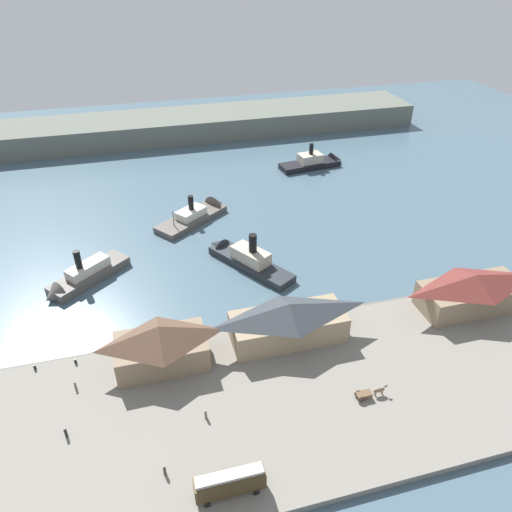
{
  "coord_description": "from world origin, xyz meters",
  "views": [
    {
      "loc": [
        -20.52,
        -72.42,
        63.18
      ],
      "look_at": [
        3.9,
        18.2,
        2.0
      ],
      "focal_mm": 34.21,
      "sensor_mm": 36.0,
      "label": 1
    }
  ],
  "objects_px": {
    "mooring_post_east": "(35,367)",
    "ferry_near_quay": "(316,162)",
    "ferry_shed_central_terminal": "(288,321)",
    "horse_cart": "(370,392)",
    "pedestrian_by_tram": "(206,415)",
    "pedestrian_standing_center": "(66,433)",
    "ferry_approaching_east": "(81,278)",
    "pedestrian_at_waters_edge": "(165,471)",
    "ferry_outer_harbor": "(200,213)",
    "ferry_mid_harbor": "(243,257)",
    "pedestrian_walking_west": "(75,386)",
    "mooring_post_center_east": "(75,361)",
    "street_tram": "(230,482)",
    "ferry_shed_west_terminal": "(161,345)",
    "ferry_shed_east_terminal": "(472,291)"
  },
  "relations": [
    {
      "from": "horse_cart",
      "to": "pedestrian_walking_west",
      "type": "distance_m",
      "value": 47.96
    },
    {
      "from": "pedestrian_by_tram",
      "to": "mooring_post_center_east",
      "type": "distance_m",
      "value": 26.39
    },
    {
      "from": "street_tram",
      "to": "horse_cart",
      "type": "relative_size",
      "value": 1.74
    },
    {
      "from": "pedestrian_standing_center",
      "to": "ferry_mid_harbor",
      "type": "distance_m",
      "value": 54.09
    },
    {
      "from": "mooring_post_east",
      "to": "ferry_mid_harbor",
      "type": "distance_m",
      "value": 49.04
    },
    {
      "from": "pedestrian_at_waters_edge",
      "to": "ferry_shed_central_terminal",
      "type": "bearing_deg",
      "value": 41.11
    },
    {
      "from": "ferry_shed_east_terminal",
      "to": "ferry_outer_harbor",
      "type": "distance_m",
      "value": 70.24
    },
    {
      "from": "pedestrian_by_tram",
      "to": "ferry_approaching_east",
      "type": "distance_m",
      "value": 47.43
    },
    {
      "from": "ferry_shed_west_terminal",
      "to": "pedestrian_standing_center",
      "type": "bearing_deg",
      "value": -143.48
    },
    {
      "from": "ferry_shed_central_terminal",
      "to": "pedestrian_standing_center",
      "type": "relative_size",
      "value": 11.92
    },
    {
      "from": "ferry_outer_harbor",
      "to": "ferry_approaching_east",
      "type": "xyz_separation_m",
      "value": [
        -30.03,
        -23.53,
        0.34
      ]
    },
    {
      "from": "ferry_shed_central_terminal",
      "to": "ferry_outer_harbor",
      "type": "relative_size",
      "value": 0.96
    },
    {
      "from": "mooring_post_east",
      "to": "pedestrian_at_waters_edge",
      "type": "bearing_deg",
      "value": -52.74
    },
    {
      "from": "pedestrian_by_tram",
      "to": "ferry_approaching_east",
      "type": "bearing_deg",
      "value": 114.55
    },
    {
      "from": "ferry_approaching_east",
      "to": "ferry_outer_harbor",
      "type": "bearing_deg",
      "value": 38.09
    },
    {
      "from": "mooring_post_east",
      "to": "ferry_shed_east_terminal",
      "type": "bearing_deg",
      "value": -3.16
    },
    {
      "from": "pedestrian_walking_west",
      "to": "ferry_near_quay",
      "type": "distance_m",
      "value": 108.2
    },
    {
      "from": "pedestrian_standing_center",
      "to": "mooring_post_center_east",
      "type": "height_order",
      "value": "pedestrian_standing_center"
    },
    {
      "from": "ferry_shed_central_terminal",
      "to": "pedestrian_walking_west",
      "type": "bearing_deg",
      "value": -176.06
    },
    {
      "from": "pedestrian_standing_center",
      "to": "pedestrian_walking_west",
      "type": "relative_size",
      "value": 1.16
    },
    {
      "from": "ferry_shed_east_terminal",
      "to": "horse_cart",
      "type": "bearing_deg",
      "value": -151.62
    },
    {
      "from": "horse_cart",
      "to": "mooring_post_east",
      "type": "height_order",
      "value": "horse_cart"
    },
    {
      "from": "ferry_mid_harbor",
      "to": "ferry_outer_harbor",
      "type": "bearing_deg",
      "value": 103.19
    },
    {
      "from": "horse_cart",
      "to": "ferry_shed_central_terminal",
      "type": "bearing_deg",
      "value": 116.91
    },
    {
      "from": "ferry_shed_east_terminal",
      "to": "mooring_post_east",
      "type": "relative_size",
      "value": 23.07
    },
    {
      "from": "ferry_shed_central_terminal",
      "to": "ferry_near_quay",
      "type": "height_order",
      "value": "ferry_shed_central_terminal"
    },
    {
      "from": "ferry_shed_east_terminal",
      "to": "ferry_shed_west_terminal",
      "type": "bearing_deg",
      "value": 179.65
    },
    {
      "from": "horse_cart",
      "to": "pedestrian_by_tram",
      "type": "height_order",
      "value": "horse_cart"
    },
    {
      "from": "ferry_near_quay",
      "to": "ferry_mid_harbor",
      "type": "height_order",
      "value": "ferry_mid_harbor"
    },
    {
      "from": "pedestrian_walking_west",
      "to": "ferry_approaching_east",
      "type": "height_order",
      "value": "ferry_approaching_east"
    },
    {
      "from": "mooring_post_east",
      "to": "street_tram",
      "type": "bearing_deg",
      "value": -47.93
    },
    {
      "from": "mooring_post_east",
      "to": "pedestrian_walking_west",
      "type": "bearing_deg",
      "value": -42.52
    },
    {
      "from": "street_tram",
      "to": "pedestrian_by_tram",
      "type": "bearing_deg",
      "value": 94.37
    },
    {
      "from": "ferry_shed_west_terminal",
      "to": "ferry_mid_harbor",
      "type": "height_order",
      "value": "ferry_shed_west_terminal"
    },
    {
      "from": "mooring_post_center_east",
      "to": "pedestrian_walking_west",
      "type": "bearing_deg",
      "value": -87.48
    },
    {
      "from": "street_tram",
      "to": "mooring_post_center_east",
      "type": "xyz_separation_m",
      "value": [
        -20.84,
        30.15,
        -1.95
      ]
    },
    {
      "from": "ferry_shed_central_terminal",
      "to": "mooring_post_center_east",
      "type": "height_order",
      "value": "ferry_shed_central_terminal"
    },
    {
      "from": "street_tram",
      "to": "ferry_outer_harbor",
      "type": "relative_size",
      "value": 0.43
    },
    {
      "from": "pedestrian_by_tram",
      "to": "ferry_near_quay",
      "type": "distance_m",
      "value": 105.73
    },
    {
      "from": "ferry_shed_west_terminal",
      "to": "mooring_post_center_east",
      "type": "relative_size",
      "value": 17.54
    },
    {
      "from": "ferry_shed_central_terminal",
      "to": "horse_cart",
      "type": "bearing_deg",
      "value": -63.09
    },
    {
      "from": "horse_cart",
      "to": "pedestrian_by_tram",
      "type": "bearing_deg",
      "value": 174.11
    },
    {
      "from": "ferry_shed_west_terminal",
      "to": "horse_cart",
      "type": "distance_m",
      "value": 35.51
    },
    {
      "from": "pedestrian_standing_center",
      "to": "mooring_post_east",
      "type": "height_order",
      "value": "pedestrian_standing_center"
    },
    {
      "from": "horse_cart",
      "to": "pedestrian_at_waters_edge",
      "type": "bearing_deg",
      "value": -171.29
    },
    {
      "from": "ferry_outer_harbor",
      "to": "ferry_approaching_east",
      "type": "height_order",
      "value": "ferry_approaching_east"
    },
    {
      "from": "mooring_post_east",
      "to": "ferry_near_quay",
      "type": "bearing_deg",
      "value": 42.69
    },
    {
      "from": "mooring_post_center_east",
      "to": "ferry_outer_harbor",
      "type": "height_order",
      "value": "ferry_outer_harbor"
    },
    {
      "from": "ferry_shed_central_terminal",
      "to": "street_tram",
      "type": "bearing_deg",
      "value": -122.23
    },
    {
      "from": "pedestrian_walking_west",
      "to": "ferry_outer_harbor",
      "type": "bearing_deg",
      "value": 61.59
    }
  ]
}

